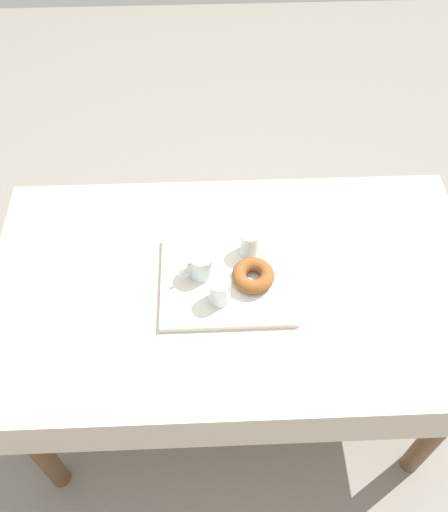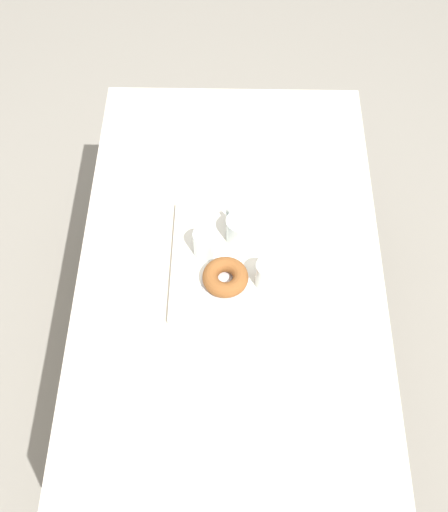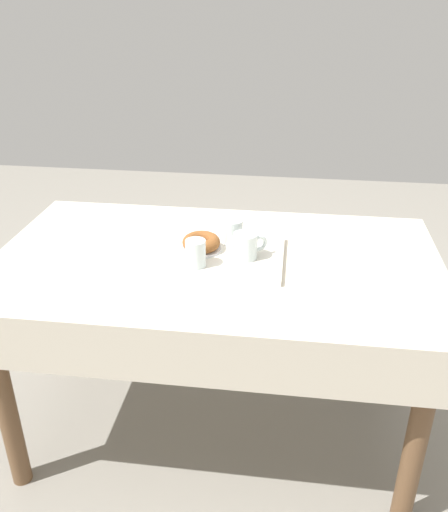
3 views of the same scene
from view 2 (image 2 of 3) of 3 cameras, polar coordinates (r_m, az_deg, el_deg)
ground_plane at (r=2.45m, az=0.35°, el=-10.49°), size 6.00×6.00×0.00m
dining_table at (r=1.88m, az=0.45°, el=-2.81°), size 1.44×0.83×0.73m
serving_tray at (r=1.81m, az=0.52°, el=-0.50°), size 0.38×0.32×0.02m
tea_mug_left at (r=1.81m, az=1.21°, el=2.30°), size 0.11×0.08×0.08m
water_glass_near at (r=1.78m, az=-1.78°, el=1.02°), size 0.06×0.06×0.09m
water_glass_far at (r=1.73m, az=3.63°, el=-1.64°), size 0.06×0.06×0.09m
donut_plate_left at (r=1.76m, az=0.02°, el=-2.25°), size 0.13×0.13×0.01m
sugar_donut_left at (r=1.74m, az=0.02°, el=-1.83°), size 0.12×0.12×0.04m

